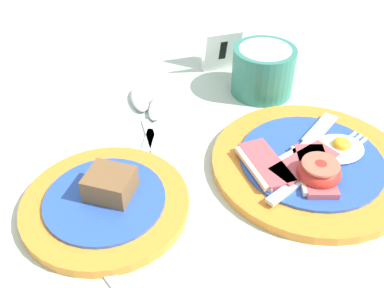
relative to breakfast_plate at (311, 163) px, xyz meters
The scene contains 7 objects.
ground_plane 0.06m from the breakfast_plate, 166.97° to the left, with size 3.00×3.00×0.00m, color #B7CCB7.
breakfast_plate is the anchor object (origin of this frame).
bread_plate 0.26m from the breakfast_plate, behind, with size 0.19×0.19×0.05m.
sugar_cup 0.19m from the breakfast_plate, 78.25° to the left, with size 0.10×0.10×0.07m.
number_card 0.28m from the breakfast_plate, 87.83° to the left, with size 0.06×0.05×0.07m.
teaspoon_near_cup 0.26m from the breakfast_plate, 126.35° to the left, with size 0.05×0.19×0.01m.
teaspoon_stray 0.23m from the breakfast_plate, 128.74° to the left, with size 0.11×0.18×0.01m.
Camera 1 is at (-0.25, -0.34, 0.38)m, focal length 42.00 mm.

